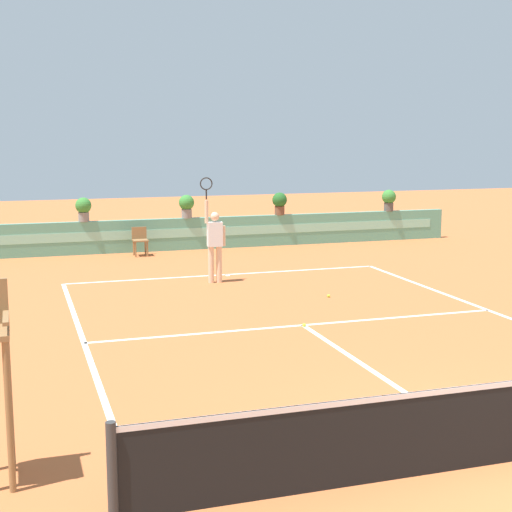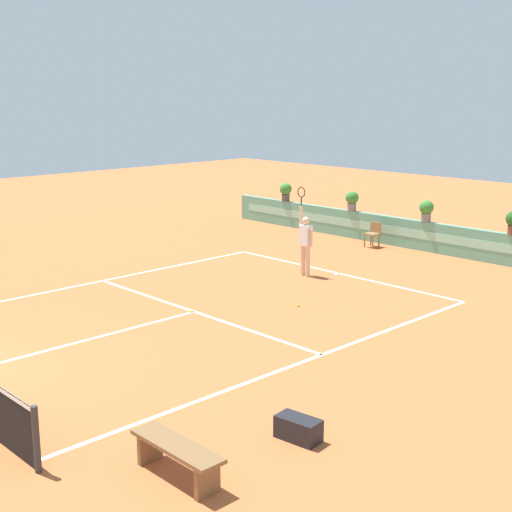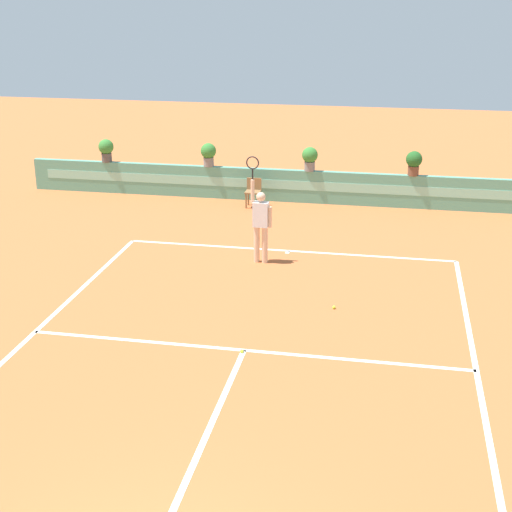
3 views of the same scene
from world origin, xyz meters
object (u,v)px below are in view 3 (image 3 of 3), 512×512
tennis_player (261,220)px  potted_plant_left (208,153)px  potted_plant_centre (310,157)px  potted_plant_far_left (106,149)px  ball_kid_chair (253,191)px  tennis_ball_near_baseline (334,307)px  tennis_ball_mid_court (242,351)px  potted_plant_right (414,162)px

tennis_player → potted_plant_left: (-2.64, 5.41, 0.36)m
potted_plant_centre → potted_plant_far_left: 6.50m
ball_kid_chair → tennis_ball_near_baseline: 7.75m
potted_plant_centre → tennis_ball_near_baseline: bearing=-79.3°
potted_plant_centre → potted_plant_left: same height
tennis_player → potted_plant_far_left: size_ratio=3.57×
tennis_ball_near_baseline → tennis_player: bearing=129.4°
ball_kid_chair → tennis_player: bearing=-76.9°
potted_plant_centre → tennis_player: bearing=-95.4°
tennis_player → tennis_ball_mid_court: bearing=-83.6°
tennis_ball_mid_court → potted_plant_far_left: size_ratio=0.09×
potted_plant_right → potted_plant_left: bearing=180.0°
tennis_ball_near_baseline → potted_plant_left: size_ratio=0.09×
ball_kid_chair → tennis_player: size_ratio=0.33×
ball_kid_chair → potted_plant_centre: 1.99m
potted_plant_far_left → tennis_ball_near_baseline: bearing=-44.5°
tennis_ball_near_baseline → potted_plant_far_left: 11.26m
tennis_player → potted_plant_right: (3.59, 5.41, 0.36)m
tennis_ball_mid_court → potted_plant_far_left: (-6.51, 10.09, 1.38)m
ball_kid_chair → potted_plant_right: (4.68, 0.73, 0.93)m
potted_plant_far_left → tennis_ball_mid_court: bearing=-57.2°
tennis_ball_near_baseline → potted_plant_right: potted_plant_right is taller
potted_plant_left → potted_plant_right: bearing=0.0°
ball_kid_chair → tennis_ball_mid_court: bearing=-80.3°
potted_plant_far_left → potted_plant_right: (9.58, 0.00, 0.00)m
tennis_ball_mid_court → potted_plant_right: size_ratio=0.09×
potted_plant_far_left → potted_plant_right: same height
ball_kid_chair → potted_plant_left: bearing=154.8°
ball_kid_chair → potted_plant_left: (-1.56, 0.73, 0.93)m
tennis_player → potted_plant_centre: size_ratio=3.57×
tennis_ball_near_baseline → tennis_ball_mid_court: bearing=-123.0°
potted_plant_right → potted_plant_left: (-6.23, 0.00, 0.00)m
potted_plant_left → potted_plant_centre: bearing=0.0°
tennis_ball_near_baseline → potted_plant_centre: (-1.48, 7.83, 1.38)m
tennis_player → potted_plant_centre: 5.44m
ball_kid_chair → potted_plant_right: bearing=8.9°
tennis_player → tennis_ball_mid_court: 4.82m
ball_kid_chair → potted_plant_left: size_ratio=1.17×
tennis_ball_mid_court → potted_plant_left: 10.67m
ball_kid_chair → potted_plant_left: 1.96m
potted_plant_right → ball_kid_chair: bearing=-171.1°
potted_plant_far_left → ball_kid_chair: bearing=-8.5°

